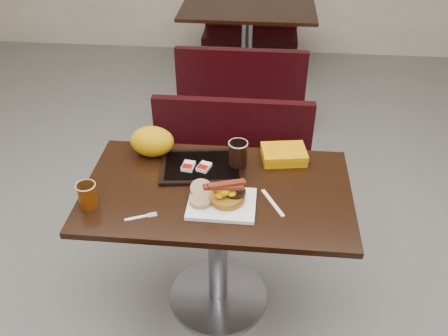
# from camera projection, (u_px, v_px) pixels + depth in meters

# --- Properties ---
(floor) EXTENTS (6.00, 7.00, 0.01)m
(floor) POSITION_uv_depth(u_px,v_px,m) (218.00, 298.00, 2.60)
(floor) COLOR slate
(floor) RESTS_ON ground
(table_near) EXTENTS (1.20, 0.70, 0.75)m
(table_near) POSITION_uv_depth(u_px,v_px,m) (218.00, 248.00, 2.38)
(table_near) COLOR black
(table_near) RESTS_ON floor
(bench_near_n) EXTENTS (1.00, 0.46, 0.72)m
(bench_near_n) POSITION_uv_depth(u_px,v_px,m) (230.00, 168.00, 2.95)
(bench_near_n) COLOR black
(bench_near_n) RESTS_ON floor
(table_far) EXTENTS (1.20, 0.70, 0.75)m
(table_far) POSITION_uv_depth(u_px,v_px,m) (247.00, 49.00, 4.48)
(table_far) COLOR black
(table_far) RESTS_ON floor
(bench_far_s) EXTENTS (1.00, 0.46, 0.72)m
(bench_far_s) POSITION_uv_depth(u_px,v_px,m) (242.00, 83.00, 3.92)
(bench_far_s) COLOR black
(bench_far_s) RESTS_ON floor
(bench_far_n) EXTENTS (1.00, 0.46, 0.72)m
(bench_far_n) POSITION_uv_depth(u_px,v_px,m) (250.00, 25.00, 5.06)
(bench_far_n) COLOR black
(bench_far_n) RESTS_ON floor
(platter) EXTENTS (0.29, 0.23, 0.02)m
(platter) POSITION_uv_depth(u_px,v_px,m) (222.00, 204.00, 2.06)
(platter) COLOR white
(platter) RESTS_ON table_near
(pancake_stack) EXTENTS (0.19, 0.19, 0.03)m
(pancake_stack) POSITION_uv_depth(u_px,v_px,m) (227.00, 197.00, 2.06)
(pancake_stack) COLOR olive
(pancake_stack) RESTS_ON platter
(sausage_patty) EXTENTS (0.09, 0.09, 0.01)m
(sausage_patty) POSITION_uv_depth(u_px,v_px,m) (236.00, 192.00, 2.05)
(sausage_patty) COLOR black
(sausage_patty) RESTS_ON pancake_stack
(scrambled_eggs) EXTENTS (0.12, 0.11, 0.05)m
(scrambled_eggs) POSITION_uv_depth(u_px,v_px,m) (224.00, 192.00, 2.02)
(scrambled_eggs) COLOR yellow
(scrambled_eggs) RESTS_ON pancake_stack
(bacon_strips) EXTENTS (0.19, 0.12, 0.01)m
(bacon_strips) POSITION_uv_depth(u_px,v_px,m) (224.00, 186.00, 2.00)
(bacon_strips) COLOR #3E0405
(bacon_strips) RESTS_ON scrambled_eggs
(muffin_bottom) EXTENTS (0.10, 0.10, 0.02)m
(muffin_bottom) POSITION_uv_depth(u_px,v_px,m) (201.00, 201.00, 2.05)
(muffin_bottom) COLOR tan
(muffin_bottom) RESTS_ON platter
(muffin_top) EXTENTS (0.12, 0.12, 0.06)m
(muffin_top) POSITION_uv_depth(u_px,v_px,m) (201.00, 189.00, 2.09)
(muffin_top) COLOR tan
(muffin_top) RESTS_ON platter
(coffee_cup_near) EXTENTS (0.10, 0.10, 0.11)m
(coffee_cup_near) POSITION_uv_depth(u_px,v_px,m) (87.00, 195.00, 2.03)
(coffee_cup_near) COLOR #943E05
(coffee_cup_near) RESTS_ON table_near
(fork) EXTENTS (0.13, 0.07, 0.00)m
(fork) POSITION_uv_depth(u_px,v_px,m) (136.00, 218.00, 2.00)
(fork) COLOR white
(fork) RESTS_ON table_near
(knife) EXTENTS (0.10, 0.18, 0.00)m
(knife) POSITION_uv_depth(u_px,v_px,m) (273.00, 203.00, 2.07)
(knife) COLOR white
(knife) RESTS_ON table_near
(condiment_ketchup) EXTENTS (0.04, 0.03, 0.01)m
(condiment_ketchup) POSITION_uv_depth(u_px,v_px,m) (226.00, 177.00, 2.22)
(condiment_ketchup) COLOR #8C0504
(condiment_ketchup) RESTS_ON table_near
(tray) EXTENTS (0.42, 0.32, 0.02)m
(tray) POSITION_uv_depth(u_px,v_px,m) (202.00, 167.00, 2.28)
(tray) COLOR black
(tray) RESTS_ON table_near
(hashbrown_sleeve_left) EXTENTS (0.06, 0.08, 0.02)m
(hashbrown_sleeve_left) POSITION_uv_depth(u_px,v_px,m) (188.00, 166.00, 2.25)
(hashbrown_sleeve_left) COLOR silver
(hashbrown_sleeve_left) RESTS_ON tray
(hashbrown_sleeve_right) EXTENTS (0.07, 0.08, 0.02)m
(hashbrown_sleeve_right) POSITION_uv_depth(u_px,v_px,m) (204.00, 167.00, 2.25)
(hashbrown_sleeve_right) COLOR silver
(hashbrown_sleeve_right) RESTS_ON tray
(coffee_cup_far) EXTENTS (0.11, 0.11, 0.12)m
(coffee_cup_far) POSITION_uv_depth(u_px,v_px,m) (238.00, 153.00, 2.25)
(coffee_cup_far) COLOR black
(coffee_cup_far) RESTS_ON tray
(clamshell) EXTENTS (0.23, 0.19, 0.06)m
(clamshell) POSITION_uv_depth(u_px,v_px,m) (284.00, 154.00, 2.33)
(clamshell) COLOR #D08403
(clamshell) RESTS_ON table_near
(paper_bag) EXTENTS (0.25, 0.22, 0.15)m
(paper_bag) POSITION_uv_depth(u_px,v_px,m) (152.00, 141.00, 2.34)
(paper_bag) COLOR #CD9206
(paper_bag) RESTS_ON table_near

